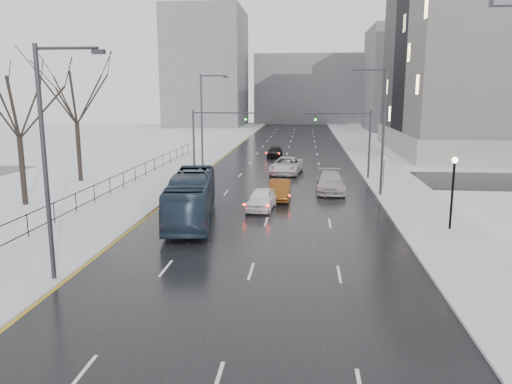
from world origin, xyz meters
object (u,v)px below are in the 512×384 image
(sedan_right_near, at_px, (280,190))
(streetlight_l_far, at_px, (204,117))
(sedan_center_near, at_px, (261,199))
(sedan_right_far, at_px, (330,182))
(streetlight_r_mid, at_px, (381,125))
(mast_signal_right, at_px, (358,136))
(no_uturn_sign, at_px, (384,161))
(sedan_center_far, at_px, (275,152))
(streetlight_l_near, at_px, (49,153))
(tree_park_e, at_px, (81,182))
(tree_park_d, at_px, (26,206))
(mast_signal_left, at_px, (204,135))
(bus, at_px, (191,197))
(lamppost_r_mid, at_px, (453,182))
(sedan_right_cross, at_px, (286,165))

(sedan_right_near, bearing_deg, streetlight_l_far, 121.81)
(sedan_center_near, xyz_separation_m, sedan_right_far, (5.11, 6.85, 0.09))
(streetlight_r_mid, relative_size, mast_signal_right, 1.54)
(no_uturn_sign, height_order, sedan_center_far, no_uturn_sign)
(mast_signal_right, relative_size, sedan_center_far, 1.56)
(streetlight_l_near, xyz_separation_m, streetlight_l_far, (0.00, 32.00, 0.00))
(streetlight_r_mid, bearing_deg, tree_park_e, 171.37)
(mast_signal_right, bearing_deg, tree_park_d, -150.88)
(mast_signal_right, bearing_deg, sedan_center_far, 119.62)
(mast_signal_right, xyz_separation_m, mast_signal_left, (-14.65, 0.00, 0.00))
(sedan_right_near, bearing_deg, mast_signal_left, 127.99)
(mast_signal_right, xyz_separation_m, bus, (-12.13, -17.03, -2.57))
(mast_signal_right, xyz_separation_m, no_uturn_sign, (1.87, -4.00, -1.81))
(lamppost_r_mid, relative_size, mast_signal_left, 0.66)
(bus, xyz_separation_m, sedan_right_cross, (5.34, 19.34, -0.66))
(streetlight_l_far, relative_size, bus, 0.93)
(sedan_center_far, bearing_deg, streetlight_l_far, -116.58)
(streetlight_l_far, height_order, sedan_center_near, streetlight_l_far)
(tree_park_d, height_order, sedan_center_near, tree_park_d)
(tree_park_e, bearing_deg, tree_park_d, -87.71)
(sedan_center_near, bearing_deg, sedan_right_near, 77.09)
(lamppost_r_mid, xyz_separation_m, sedan_center_far, (-12.43, 33.39, -2.19))
(no_uturn_sign, bearing_deg, sedan_center_far, 118.72)
(tree_park_d, distance_m, tree_park_e, 10.01)
(streetlight_r_mid, bearing_deg, sedan_right_far, 160.43)
(mast_signal_right, relative_size, sedan_right_far, 1.14)
(bus, bearing_deg, lamppost_r_mid, -11.36)
(sedan_center_far, bearing_deg, lamppost_r_mid, -65.56)
(tree_park_e, distance_m, no_uturn_sign, 27.50)
(mast_signal_right, relative_size, mast_signal_left, 1.00)
(lamppost_r_mid, xyz_separation_m, no_uturn_sign, (-1.80, 14.00, -0.64))
(mast_signal_left, xyz_separation_m, sedan_right_cross, (7.87, 2.30, -3.23))
(streetlight_l_near, bearing_deg, sedan_center_far, 81.17)
(lamppost_r_mid, distance_m, bus, 15.89)
(bus, xyz_separation_m, sedan_center_near, (4.19, 3.49, -0.76))
(bus, bearing_deg, sedan_right_near, 44.68)
(tree_park_e, distance_m, sedan_right_cross, 19.80)
(mast_signal_right, bearing_deg, sedan_right_near, -124.01)
(streetlight_l_near, height_order, sedan_right_far, streetlight_l_near)
(sedan_center_near, height_order, sedan_center_far, sedan_center_near)
(tree_park_d, bearing_deg, mast_signal_left, 53.20)
(sedan_right_near, height_order, sedan_right_far, sedan_right_far)
(streetlight_r_mid, bearing_deg, lamppost_r_mid, -74.18)
(streetlight_r_mid, bearing_deg, streetlight_l_near, -129.24)
(sedan_right_far, bearing_deg, no_uturn_sign, 30.09)
(bus, distance_m, sedan_center_near, 5.51)
(mast_signal_right, bearing_deg, streetlight_l_near, -118.96)
(lamppost_r_mid, xyz_separation_m, sedan_right_far, (-6.50, 11.30, -2.08))
(streetlight_r_mid, distance_m, sedan_right_cross, 13.66)
(mast_signal_left, xyz_separation_m, sedan_right_far, (11.83, -6.69, -3.24))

